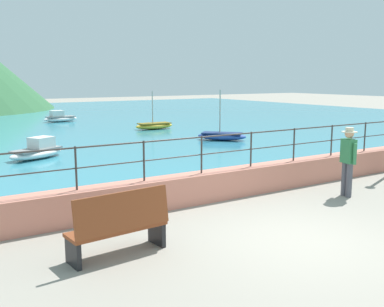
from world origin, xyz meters
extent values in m
plane|color=gray|center=(0.00, 0.00, 0.00)|extent=(120.00, 120.00, 0.00)
cube|color=tan|center=(0.00, 3.20, 0.35)|extent=(20.00, 0.56, 0.70)
cylinder|color=#383330|center=(-3.07, 3.20, 1.15)|extent=(0.04, 0.04, 0.90)
cylinder|color=#383330|center=(-1.53, 3.20, 1.15)|extent=(0.04, 0.04, 0.90)
cylinder|color=#383330|center=(0.00, 3.20, 1.15)|extent=(0.04, 0.04, 0.90)
cylinder|color=#383330|center=(1.53, 3.20, 1.15)|extent=(0.04, 0.04, 0.90)
cylinder|color=#383330|center=(3.07, 3.20, 1.15)|extent=(0.04, 0.04, 0.90)
cylinder|color=#383330|center=(4.60, 3.20, 1.15)|extent=(0.04, 0.04, 0.90)
cylinder|color=#383330|center=(6.13, 3.20, 1.15)|extent=(0.04, 0.04, 0.90)
cylinder|color=#383330|center=(0.00, 3.20, 1.57)|extent=(18.40, 0.04, 0.04)
cylinder|color=#383330|center=(0.00, 3.20, 1.15)|extent=(18.40, 0.03, 0.03)
cube|color=teal|center=(0.00, 25.84, 0.03)|extent=(64.00, 44.32, 0.06)
cube|color=brown|center=(-3.06, 1.18, 0.46)|extent=(1.74, 0.67, 0.06)
cube|color=brown|center=(-3.04, 0.96, 0.81)|extent=(1.71, 0.30, 0.64)
cube|color=black|center=(-3.85, 1.11, 0.22)|extent=(0.12, 0.47, 0.43)
cube|color=black|center=(-2.28, 1.25, 0.22)|extent=(0.12, 0.47, 0.43)
cylinder|color=#4C4C56|center=(3.32, 1.52, 0.43)|extent=(0.15, 0.15, 0.86)
cylinder|color=#4C4C56|center=(3.36, 1.70, 0.43)|extent=(0.15, 0.15, 0.86)
cube|color=#337F4C|center=(3.34, 1.61, 1.16)|extent=(0.29, 0.40, 0.60)
cylinder|color=#337F4C|center=(3.29, 1.38, 1.12)|extent=(0.09, 0.09, 0.52)
cylinder|color=#337F4C|center=(3.40, 1.84, 1.12)|extent=(0.09, 0.09, 0.52)
sphere|color=tan|center=(3.34, 1.61, 1.59)|extent=(0.22, 0.22, 0.22)
cylinder|color=beige|center=(3.34, 1.61, 1.64)|extent=(0.38, 0.38, 0.02)
cylinder|color=beige|center=(3.34, 1.61, 1.70)|extent=(0.20, 0.20, 0.10)
ellipsoid|color=white|center=(2.94, 24.46, 0.24)|extent=(2.39, 1.16, 0.36)
cube|color=gray|center=(2.94, 24.46, 0.39)|extent=(1.92, 0.97, 0.06)
cube|color=silver|center=(2.69, 24.43, 0.62)|extent=(0.87, 0.72, 0.40)
ellipsoid|color=#2D4C9E|center=(6.63, 11.34, 0.24)|extent=(2.23, 2.29, 0.36)
cube|color=navy|center=(6.63, 11.34, 0.39)|extent=(1.82, 1.86, 0.06)
cylinder|color=#B2A899|center=(6.56, 11.42, 1.42)|extent=(0.06, 0.06, 2.00)
ellipsoid|color=white|center=(-1.95, 11.06, 0.24)|extent=(2.45, 1.89, 0.36)
cube|color=gray|center=(-1.95, 11.06, 0.39)|extent=(1.98, 1.56, 0.06)
cube|color=silver|center=(-1.73, 11.18, 0.62)|extent=(1.00, 0.94, 0.40)
ellipsoid|color=gold|center=(6.13, 17.16, 0.24)|extent=(2.30, 0.91, 0.36)
cube|color=brown|center=(6.13, 17.16, 0.39)|extent=(1.84, 0.77, 0.06)
cylinder|color=#B2A899|center=(6.03, 17.17, 1.32)|extent=(0.06, 0.06, 1.79)
camera|label=1|loc=(-5.92, -5.60, 2.96)|focal=42.18mm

